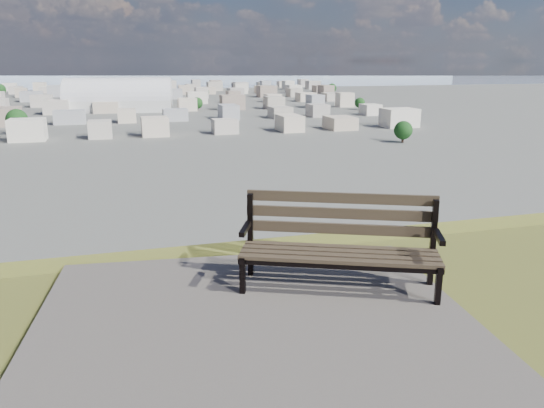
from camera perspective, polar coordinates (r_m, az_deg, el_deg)
name	(u,v)px	position (r m, az deg, el deg)	size (l,w,h in m)	color
park_bench	(340,241)	(4.45, 7.28, -3.96)	(1.68, 1.12, 0.84)	#3E3324
gravel_patch	(278,402)	(3.22, 0.60, -20.57)	(3.20, 4.58, 0.09)	#56514A
arena	(120,101)	(309.46, -16.07, 10.61)	(59.55, 31.65, 23.97)	silver
city_blocks	(122,95)	(396.15, -15.88, 11.18)	(395.00, 361.00, 7.00)	beige
city_trees	(74,102)	(321.66, -20.53, 10.26)	(406.52, 387.20, 9.98)	#34201A
bay_water	(118,78)	(901.41, -16.21, 12.84)	(2400.00, 700.00, 0.12)	#909EB7
far_hills	(90,62)	(1405.14, -18.95, 14.29)	(2050.00, 340.00, 60.00)	#A3B7CB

